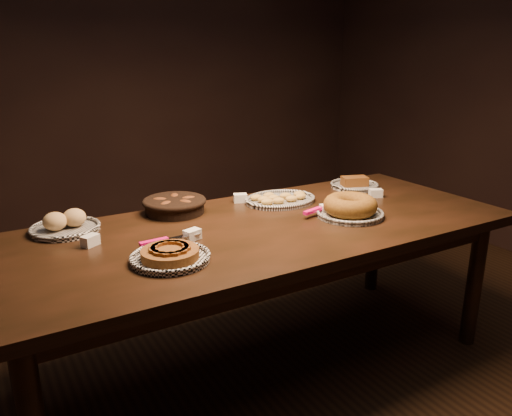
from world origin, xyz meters
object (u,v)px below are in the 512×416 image
buffet_table (263,240)px  bundt_cake_plate (350,208)px  madeleine_platter (280,199)px  apple_tart_plate (170,255)px

buffet_table → bundt_cake_plate: (0.43, -0.10, 0.12)m
buffet_table → madeleine_platter: bearing=45.1°
apple_tart_plate → buffet_table: bearing=21.8°
buffet_table → apple_tart_plate: 0.56m
buffet_table → bundt_cake_plate: 0.46m
bundt_cake_plate → madeleine_platter: bearing=96.1°
buffet_table → apple_tart_plate: apple_tart_plate is taller
buffet_table → bundt_cake_plate: bearing=-13.4°
apple_tart_plate → bundt_cake_plate: (0.95, 0.08, 0.02)m
apple_tart_plate → bundt_cake_plate: size_ratio=0.90×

